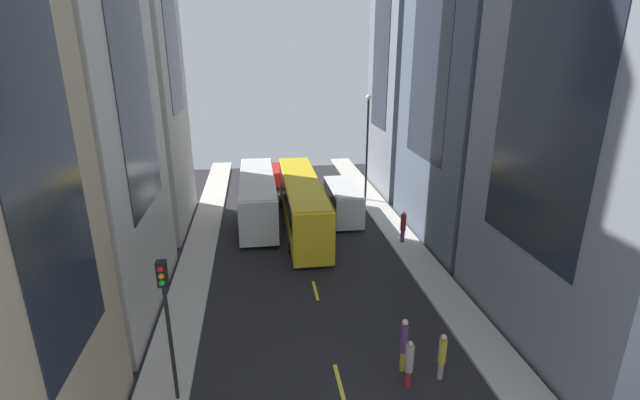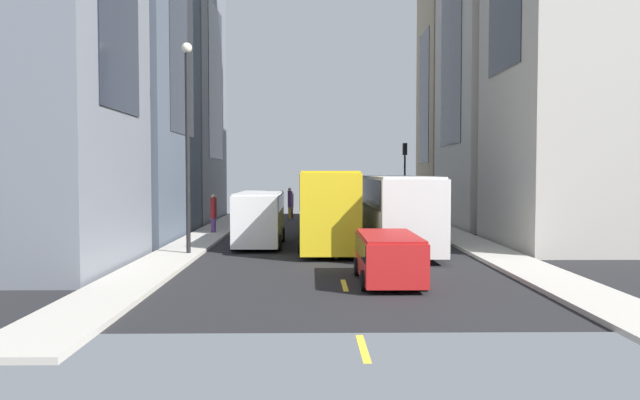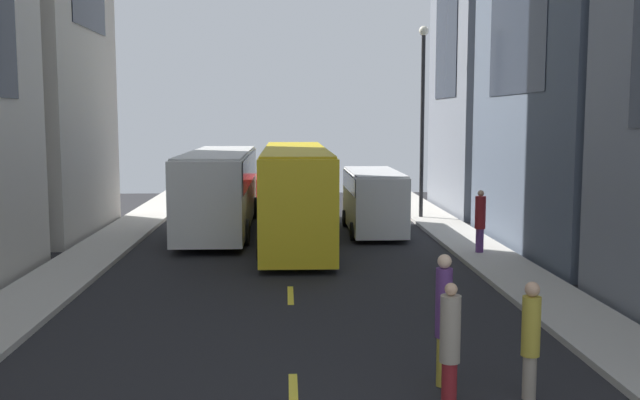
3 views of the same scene
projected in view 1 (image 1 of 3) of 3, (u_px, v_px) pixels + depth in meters
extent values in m
plane|color=black|center=(302.00, 239.00, 30.57)|extent=(39.54, 39.54, 0.00)
cube|color=#B2ADA3|center=(201.00, 243.00, 29.64)|extent=(2.08, 44.00, 0.15)
cube|color=#B2ADA3|center=(397.00, 232.00, 31.46)|extent=(2.08, 44.00, 0.15)
cube|color=yellow|center=(339.00, 382.00, 17.46)|extent=(0.16, 2.00, 0.01)
cube|color=yellow|center=(315.00, 290.00, 24.02)|extent=(0.16, 2.00, 0.01)
cube|color=yellow|center=(302.00, 238.00, 30.57)|extent=(0.16, 2.00, 0.01)
cube|color=yellow|center=(293.00, 205.00, 37.13)|extent=(0.16, 2.00, 0.01)
cube|color=yellow|center=(287.00, 181.00, 43.69)|extent=(0.16, 2.00, 0.01)
cube|color=yellow|center=(283.00, 164.00, 50.24)|extent=(0.16, 2.00, 0.01)
cube|color=#B7B2A8|center=(21.00, 64.00, 18.50)|extent=(8.67, 10.40, 23.53)
cube|color=#1E232D|center=(21.00, 64.00, 18.50)|extent=(8.76, 5.72, 12.94)
cube|color=slate|center=(628.00, 113.00, 17.24)|extent=(7.10, 11.41, 20.04)
cube|color=#1E232D|center=(628.00, 113.00, 17.24)|extent=(7.17, 6.28, 11.02)
cube|color=#4C5666|center=(478.00, 48.00, 27.48)|extent=(6.14, 11.10, 24.75)
cube|color=#1E232D|center=(478.00, 48.00, 27.48)|extent=(6.20, 6.11, 13.61)
cube|color=slate|center=(437.00, 43.00, 37.94)|extent=(9.66, 8.48, 25.53)
cube|color=#1E232D|center=(437.00, 43.00, 37.94)|extent=(9.75, 4.66, 14.04)
cube|color=silver|center=(258.00, 196.00, 33.70)|extent=(2.55, 11.78, 3.00)
cube|color=black|center=(257.00, 185.00, 33.42)|extent=(2.60, 10.83, 1.20)
cube|color=beige|center=(257.00, 177.00, 33.20)|extent=(2.45, 11.31, 0.08)
cylinder|color=black|center=(244.00, 198.00, 37.37)|extent=(0.46, 1.00, 1.00)
cylinder|color=black|center=(272.00, 196.00, 37.68)|extent=(0.46, 1.00, 1.00)
cylinder|color=black|center=(242.00, 231.00, 30.53)|extent=(0.46, 1.00, 1.00)
cylinder|color=black|center=(276.00, 229.00, 30.85)|extent=(0.46, 1.00, 1.00)
cube|color=yellow|center=(302.00, 203.00, 32.04)|extent=(2.45, 13.72, 3.30)
cube|color=black|center=(302.00, 191.00, 31.76)|extent=(2.50, 12.62, 1.48)
cube|color=gold|center=(302.00, 180.00, 31.49)|extent=(2.35, 13.17, 0.08)
cylinder|color=black|center=(283.00, 203.00, 36.35)|extent=(0.44, 0.76, 0.76)
cylinder|color=black|center=(310.00, 202.00, 36.65)|extent=(0.44, 0.76, 0.76)
cylinder|color=black|center=(292.00, 247.00, 28.38)|extent=(0.44, 0.76, 0.76)
cylinder|color=black|center=(327.00, 245.00, 28.68)|extent=(0.44, 0.76, 0.76)
cube|color=white|center=(343.00, 201.00, 33.86)|extent=(2.05, 6.02, 2.30)
cube|color=black|center=(343.00, 192.00, 33.61)|extent=(2.09, 5.54, 0.69)
cube|color=silver|center=(343.00, 186.00, 33.47)|extent=(1.97, 5.78, 0.08)
cylinder|color=black|center=(327.00, 206.00, 35.80)|extent=(0.37, 0.72, 0.72)
cylinder|color=black|center=(350.00, 205.00, 36.05)|extent=(0.37, 0.72, 0.72)
cylinder|color=black|center=(335.00, 223.00, 32.30)|extent=(0.37, 0.72, 0.72)
cylinder|color=black|center=(360.00, 222.00, 32.55)|extent=(0.37, 0.72, 0.72)
cube|color=red|center=(272.00, 175.00, 42.79)|extent=(1.82, 4.38, 1.30)
cube|color=black|center=(272.00, 172.00, 42.68)|extent=(1.86, 4.03, 0.55)
cube|color=#A91A1A|center=(272.00, 168.00, 42.57)|extent=(1.75, 4.21, 0.08)
cylinder|color=black|center=(263.00, 177.00, 44.12)|extent=(0.33, 0.62, 0.62)
cylinder|color=black|center=(280.00, 176.00, 44.34)|extent=(0.33, 0.62, 0.62)
cylinder|color=black|center=(264.00, 185.00, 41.57)|extent=(0.33, 0.62, 0.62)
cylinder|color=black|center=(282.00, 184.00, 41.80)|extent=(0.33, 0.62, 0.62)
cylinder|color=maroon|center=(408.00, 379.00, 17.07)|extent=(0.25, 0.25, 0.77)
cylinder|color=gray|center=(409.00, 358.00, 16.77)|extent=(0.34, 0.34, 1.11)
sphere|color=tan|center=(410.00, 344.00, 16.55)|extent=(0.21, 0.21, 0.21)
cylinder|color=gold|center=(402.00, 361.00, 17.96)|extent=(0.22, 0.22, 0.89)
cylinder|color=#593372|center=(404.00, 338.00, 17.62)|extent=(0.30, 0.30, 1.24)
sphere|color=beige|center=(405.00, 322.00, 17.38)|extent=(0.25, 0.25, 0.25)
cylinder|color=gray|center=(440.00, 370.00, 17.54)|extent=(0.23, 0.23, 0.76)
cylinder|color=gold|center=(442.00, 351.00, 17.26)|extent=(0.31, 0.31, 1.02)
sphere|color=tan|center=(444.00, 337.00, 17.05)|extent=(0.25, 0.25, 0.25)
cylinder|color=#593372|center=(402.00, 236.00, 29.59)|extent=(0.27, 0.27, 0.81)
cylinder|color=maroon|center=(403.00, 223.00, 29.28)|extent=(0.36, 0.36, 1.11)
sphere|color=tan|center=(404.00, 213.00, 29.06)|extent=(0.22, 0.22, 0.22)
cylinder|color=black|center=(171.00, 344.00, 15.71)|extent=(0.14, 0.14, 4.68)
cube|color=black|center=(162.00, 274.00, 14.81)|extent=(0.32, 0.32, 0.90)
sphere|color=red|center=(160.00, 269.00, 14.57)|extent=(0.20, 0.20, 0.20)
sphere|color=orange|center=(161.00, 276.00, 14.65)|extent=(0.20, 0.20, 0.20)
sphere|color=green|center=(162.00, 283.00, 14.73)|extent=(0.20, 0.20, 0.20)
cylinder|color=black|center=(367.00, 151.00, 36.73)|extent=(0.18, 0.18, 8.35)
sphere|color=silver|center=(369.00, 97.00, 35.32)|extent=(0.44, 0.44, 0.44)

